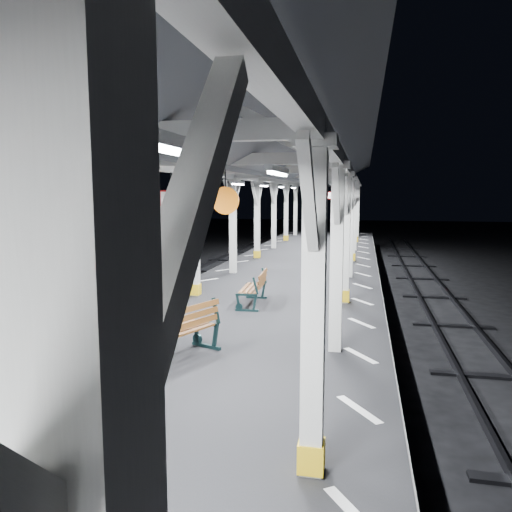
% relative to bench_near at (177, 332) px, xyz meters
% --- Properties ---
extents(ground, '(120.00, 120.00, 0.00)m').
position_rel_bench_near_xyz_m(ground, '(0.53, 3.16, -1.51)').
color(ground, black).
rests_on(ground, ground).
extents(platform, '(6.00, 50.00, 1.00)m').
position_rel_bench_near_xyz_m(platform, '(0.53, 3.16, -1.01)').
color(platform, black).
rests_on(platform, ground).
extents(hazard_stripes_left, '(1.00, 48.00, 0.01)m').
position_rel_bench_near_xyz_m(hazard_stripes_left, '(-1.92, 3.16, -0.51)').
color(hazard_stripes_left, silver).
rests_on(hazard_stripes_left, platform).
extents(hazard_stripes_right, '(1.00, 48.00, 0.01)m').
position_rel_bench_near_xyz_m(hazard_stripes_right, '(2.98, 3.16, -0.51)').
color(hazard_stripes_right, silver).
rests_on(hazard_stripes_right, platform).
extents(track_left, '(2.20, 60.00, 0.16)m').
position_rel_bench_near_xyz_m(track_left, '(-4.47, 3.16, -1.43)').
color(track_left, '#2D2D33').
rests_on(track_left, ground).
extents(track_right, '(2.20, 60.00, 0.16)m').
position_rel_bench_near_xyz_m(track_right, '(5.53, 3.16, -1.43)').
color(track_right, '#2D2D33').
rests_on(track_right, ground).
extents(canopy, '(5.40, 49.00, 4.65)m').
position_rel_bench_near_xyz_m(canopy, '(0.53, 3.14, 3.05)').
color(canopy, silver).
rests_on(canopy, platform).
extents(bench_near, '(1.28, 1.88, 0.96)m').
position_rel_bench_near_xyz_m(bench_near, '(0.00, 0.00, 0.00)').
color(bench_near, '#122A2C').
rests_on(bench_near, platform).
extents(bench_mid, '(0.68, 1.58, 0.84)m').
position_rel_bench_near_xyz_m(bench_mid, '(0.36, 4.43, -0.06)').
color(bench_mid, '#122A2C').
rests_on(bench_mid, platform).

